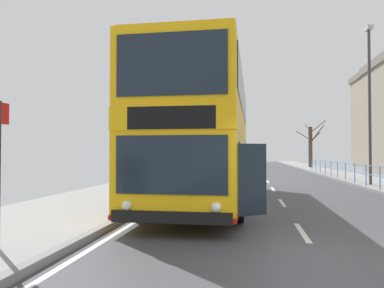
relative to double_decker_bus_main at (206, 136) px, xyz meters
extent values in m
cube|color=#3F3F44|center=(2.61, -7.16, -2.34)|extent=(8.40, 140.00, 0.06)
cube|color=silver|center=(2.61, -4.56, -2.31)|extent=(0.12, 2.00, 0.00)
cube|color=silver|center=(2.61, 0.24, -2.31)|extent=(0.12, 2.00, 0.00)
cube|color=silver|center=(2.61, 5.04, -2.31)|extent=(0.12, 2.00, 0.00)
cube|color=silver|center=(2.61, 9.84, -2.31)|extent=(0.12, 2.00, 0.00)
cube|color=silver|center=(2.61, 14.64, -2.31)|extent=(0.12, 2.00, 0.00)
cube|color=silver|center=(2.61, 19.44, -2.31)|extent=(0.12, 2.00, 0.00)
cube|color=silver|center=(2.61, 24.24, -2.31)|extent=(0.12, 2.00, 0.00)
cube|color=silver|center=(2.61, 29.04, -2.31)|extent=(0.12, 2.00, 0.00)
cube|color=silver|center=(2.61, 33.84, -2.31)|extent=(0.12, 2.00, 0.00)
cube|color=silver|center=(2.61, 38.64, -2.31)|extent=(0.12, 2.00, 0.00)
cube|color=silver|center=(2.61, 43.44, -2.31)|extent=(0.12, 2.00, 0.00)
cube|color=silver|center=(-1.34, -7.16, -2.31)|extent=(0.12, 133.00, 0.00)
cube|color=slate|center=(-1.69, -7.16, -2.24)|extent=(0.20, 140.00, 0.14)
cube|color=#F4B20F|center=(0.00, 0.02, -1.05)|extent=(2.69, 11.45, 1.84)
cube|color=#F4B20F|center=(0.00, 0.02, 0.11)|extent=(2.71, 11.51, 0.48)
cube|color=#F4B20F|center=(0.00, 0.02, 1.19)|extent=(2.69, 11.45, 1.68)
cube|color=#D0970D|center=(0.00, 0.02, 2.06)|extent=(2.61, 11.11, 0.08)
cube|color=#19232D|center=(-0.06, -5.71, -0.83)|extent=(2.26, 0.05, 1.17)
cube|color=black|center=(-0.06, -5.71, 0.11)|extent=(1.80, 0.05, 0.46)
cube|color=#19232D|center=(-0.06, -5.71, 1.19)|extent=(2.26, 0.05, 1.27)
cube|color=black|center=(-0.06, -5.72, -1.86)|extent=(2.44, 0.11, 0.24)
cube|color=#B2140F|center=(0.00, 0.02, -1.90)|extent=(2.72, 11.51, 0.10)
cube|color=#19232D|center=(1.30, 0.29, -0.79)|extent=(0.11, 8.91, 0.95)
cube|color=#19232D|center=(1.30, 0.00, 1.27)|extent=(0.13, 10.28, 1.01)
cube|color=#19232D|center=(-1.30, 0.32, -0.79)|extent=(0.11, 8.91, 0.95)
cube|color=#19232D|center=(-1.30, 0.03, 1.27)|extent=(0.13, 10.28, 1.01)
sphere|color=white|center=(0.84, -5.74, -1.64)|extent=(0.20, 0.20, 0.20)
sphere|color=white|center=(-0.96, -5.72, -1.64)|extent=(0.20, 0.20, 0.20)
cube|color=#19232D|center=(1.51, -4.66, -1.18)|extent=(0.68, 0.48, 1.58)
cube|color=black|center=(1.18, -4.36, -1.18)|extent=(0.11, 0.90, 1.58)
cylinder|color=black|center=(1.20, -3.51, -1.79)|extent=(0.31, 1.04, 1.04)
cylinder|color=black|center=(-1.27, -3.48, -1.79)|extent=(0.31, 1.04, 1.04)
cylinder|color=black|center=(1.27, 3.82, -1.79)|extent=(0.31, 1.04, 1.04)
cylinder|color=black|center=(-1.20, 3.84, -1.79)|extent=(0.31, 1.04, 1.04)
cylinder|color=#598CC6|center=(7.06, 4.04, -1.66)|extent=(0.05, 0.05, 1.04)
cylinder|color=#598CC6|center=(7.06, 5.95, -1.66)|extent=(0.05, 0.05, 1.04)
cylinder|color=#598CC6|center=(7.06, 7.85, -1.66)|extent=(0.05, 0.05, 1.04)
cylinder|color=#598CC6|center=(7.06, 9.76, -1.66)|extent=(0.05, 0.05, 1.04)
cylinder|color=#598CC6|center=(7.06, 11.66, -1.66)|extent=(0.05, 0.05, 1.04)
cylinder|color=#598CC6|center=(7.06, 13.57, -1.66)|extent=(0.05, 0.05, 1.04)
cylinder|color=#598CC6|center=(7.06, 15.47, -1.66)|extent=(0.05, 0.05, 1.04)
cylinder|color=#598CC6|center=(7.06, 17.38, -1.66)|extent=(0.05, 0.05, 1.04)
cylinder|color=#598CC6|center=(7.06, 19.28, -1.66)|extent=(0.05, 0.05, 1.04)
cylinder|color=#598CC6|center=(7.06, 21.19, -1.66)|extent=(0.05, 0.05, 1.04)
cylinder|color=#598CC6|center=(7.06, 7.85, -1.19)|extent=(0.04, 26.68, 0.04)
cylinder|color=#598CC6|center=(7.06, 7.85, -1.60)|extent=(0.04, 26.68, 0.04)
cube|color=red|center=(-2.64, -7.29, 0.07)|extent=(0.04, 0.44, 0.36)
cylinder|color=#38383D|center=(7.53, 6.84, 1.73)|extent=(0.14, 0.14, 7.81)
cube|color=#B2B2AD|center=(7.53, 6.84, 5.75)|extent=(0.28, 0.60, 0.20)
cylinder|color=#4C3D2D|center=(8.39, 30.21, 0.10)|extent=(0.43, 0.43, 4.55)
cylinder|color=#4C3D2D|center=(9.07, 29.91, 1.54)|extent=(1.47, 0.72, 1.95)
cylinder|color=#4C3D2D|center=(9.25, 30.34, 2.40)|extent=(1.78, 0.36, 1.46)
cylinder|color=#4C3D2D|center=(8.79, 29.56, 1.15)|extent=(0.92, 1.41, 1.11)
cylinder|color=#4C3D2D|center=(7.69, 30.80, 1.43)|extent=(1.49, 1.28, 1.17)
cylinder|color=#4C3D2D|center=(8.23, 30.94, 2.28)|extent=(0.42, 1.53, 0.98)
camera|label=1|loc=(1.46, -12.87, -0.60)|focal=34.51mm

